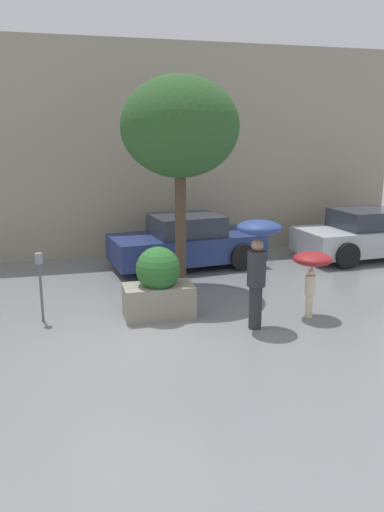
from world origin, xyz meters
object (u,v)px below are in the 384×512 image
Objects in this scene: person_adult at (258,250)px; parking_meter at (40,273)px; person_child at (312,264)px; parked_car_far at (365,235)px; planter_box at (158,285)px; street_tree at (180,128)px; parked_car_near at (186,243)px.

person_adult is 1.48× the size of parking_meter.
person_adult reaches higher than person_child.
parking_meter is at bearing 105.41° from parked_car_far.
street_tree is at bearing 63.73° from planter_box.
planter_box is at bearing 114.02° from person_child.
street_tree is at bearing 155.72° from parked_car_near.
parked_car_far is at bearing -100.18° from parked_car_near.
parked_car_near is (1.43, 3.59, 0.01)m from planter_box.
person_adult is at bearing 126.86° from parked_car_far.
person_child is at bearing 133.10° from parked_car_far.
person_child is at bearing -50.13° from street_tree.
parking_meter is at bearing 125.65° from parked_car_near.
parked_car_near is at bearing 72.59° from street_tree.
person_child is at bearing -168.61° from parked_car_near.
person_child is 0.31× the size of parked_car_near.
planter_box is 2.06m from person_adult.
person_adult is 1.30m from person_child.
planter_box is 2.97m from person_child.
person_child is 0.32× the size of parked_car_far.
parking_meter is at bearing 103.81° from person_adult.
parked_car_far is 9.35m from parking_meter.
parked_car_far is (6.66, 3.29, 0.01)m from planter_box.
parking_meter is at bearing 116.95° from person_child.
parked_car_near is 5.24m from parked_car_far.
person_child is (1.22, 0.24, -0.39)m from person_adult.
person_adult is at bearing -30.36° from planter_box.
planter_box is 3.51m from street_tree.
street_tree reaches higher than person_child.
person_adult is at bearing 175.74° from parked_car_near.
parked_car_near reaches higher than planter_box.
person_child is (2.86, -0.72, 0.41)m from planter_box.
planter_box is 0.29× the size of street_tree.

